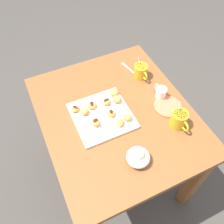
# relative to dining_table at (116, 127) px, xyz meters

# --- Properties ---
(ground_plane) EXTENTS (8.00, 8.00, 0.00)m
(ground_plane) POSITION_rel_dining_table_xyz_m (0.00, 0.00, -0.62)
(ground_plane) COLOR #423D38
(dining_table) EXTENTS (0.98, 0.83, 0.76)m
(dining_table) POSITION_rel_dining_table_xyz_m (0.00, 0.00, 0.00)
(dining_table) COLOR brown
(dining_table) RESTS_ON ground_plane
(pastry_plate_square) EXTENTS (0.32, 0.32, 0.02)m
(pastry_plate_square) POSITION_rel_dining_table_xyz_m (-0.01, -0.08, 0.15)
(pastry_plate_square) COLOR white
(pastry_plate_square) RESTS_ON dining_table
(coffee_mug_mustard_left) EXTENTS (0.12, 0.09, 0.13)m
(coffee_mug_mustard_left) POSITION_rel_dining_table_xyz_m (-0.21, 0.27, 0.19)
(coffee_mug_mustard_left) COLOR gold
(coffee_mug_mustard_left) RESTS_ON dining_table
(coffee_mug_mustard_right) EXTENTS (0.13, 0.09, 0.15)m
(coffee_mug_mustard_right) POSITION_rel_dining_table_xyz_m (0.21, 0.27, 0.19)
(coffee_mug_mustard_right) COLOR gold
(coffee_mug_mustard_right) RESTS_ON dining_table
(cream_pitcher_white) EXTENTS (0.10, 0.06, 0.07)m
(cream_pitcher_white) POSITION_rel_dining_table_xyz_m (-0.00, 0.29, 0.18)
(cream_pitcher_white) COLOR white
(cream_pitcher_white) RESTS_ON dining_table
(ice_cream_bowl) EXTENTS (0.12, 0.12, 0.09)m
(ice_cream_bowl) POSITION_rel_dining_table_xyz_m (0.31, -0.03, 0.18)
(ice_cream_bowl) COLOR white
(ice_cream_bowl) RESTS_ON dining_table
(saucer_coral_left) EXTENTS (0.16, 0.16, 0.01)m
(saucer_coral_left) POSITION_rel_dining_table_xyz_m (0.08, 0.29, 0.15)
(saucer_coral_left) COLOR #E5704C
(saucer_coral_left) RESTS_ON dining_table
(loose_spoon_near_saucer) EXTENTS (0.16, 0.05, 0.01)m
(loose_spoon_near_saucer) POSITION_rel_dining_table_xyz_m (-0.31, 0.23, 0.14)
(loose_spoon_near_saucer) COLOR silver
(loose_spoon_near_saucer) RESTS_ON dining_table
(beignet_0) EXTENTS (0.07, 0.07, 0.03)m
(beignet_0) POSITION_rel_dining_table_xyz_m (0.01, -0.04, 0.17)
(beignet_0) COLOR #D19347
(beignet_0) RESTS_ON pastry_plate_square
(chocolate_drizzle_0) EXTENTS (0.03, 0.03, 0.00)m
(chocolate_drizzle_0) POSITION_rel_dining_table_xyz_m (0.01, -0.04, 0.19)
(chocolate_drizzle_0) COLOR #381E11
(chocolate_drizzle_0) RESTS_ON beignet_0
(beignet_1) EXTENTS (0.05, 0.05, 0.04)m
(beignet_1) POSITION_rel_dining_table_xyz_m (-0.07, 0.03, 0.18)
(beignet_1) COLOR #D19347
(beignet_1) RESTS_ON pastry_plate_square
(beignet_2) EXTENTS (0.07, 0.06, 0.03)m
(beignet_2) POSITION_rel_dining_table_xyz_m (0.09, -0.02, 0.17)
(beignet_2) COLOR #D19347
(beignet_2) RESTS_ON pastry_plate_square
(beignet_3) EXTENTS (0.07, 0.07, 0.03)m
(beignet_3) POSITION_rel_dining_table_xyz_m (-0.08, -0.03, 0.17)
(beignet_3) COLOR #D19347
(beignet_3) RESTS_ON pastry_plate_square
(chocolate_drizzle_3) EXTENTS (0.02, 0.04, 0.00)m
(chocolate_drizzle_3) POSITION_rel_dining_table_xyz_m (-0.08, -0.03, 0.19)
(chocolate_drizzle_3) COLOR #381E11
(chocolate_drizzle_3) RESTS_ON beignet_3
(beignet_4) EXTENTS (0.06, 0.06, 0.04)m
(beignet_4) POSITION_rel_dining_table_xyz_m (-0.06, -0.17, 0.18)
(beignet_4) COLOR #D19347
(beignet_4) RESTS_ON pastry_plate_square
(beignet_5) EXTENTS (0.06, 0.06, 0.03)m
(beignet_5) POSITION_rel_dining_table_xyz_m (0.07, 0.03, 0.17)
(beignet_5) COLOR #D19347
(beignet_5) RESTS_ON pastry_plate_square
(beignet_6) EXTENTS (0.06, 0.06, 0.03)m
(beignet_6) POSITION_rel_dining_table_xyz_m (-0.09, -0.11, 0.17)
(beignet_6) COLOR #D19347
(beignet_6) RESTS_ON pastry_plate_square
(chocolate_drizzle_6) EXTENTS (0.04, 0.03, 0.00)m
(chocolate_drizzle_6) POSITION_rel_dining_table_xyz_m (-0.09, -0.11, 0.19)
(chocolate_drizzle_6) COLOR #381E11
(chocolate_drizzle_6) RESTS_ON beignet_6
(beignet_7) EXTENTS (0.06, 0.07, 0.03)m
(beignet_7) POSITION_rel_dining_table_xyz_m (-0.10, -0.21, 0.17)
(beignet_7) COLOR #D19347
(beignet_7) RESTS_ON pastry_plate_square
(chocolate_drizzle_7) EXTENTS (0.03, 0.03, 0.00)m
(chocolate_drizzle_7) POSITION_rel_dining_table_xyz_m (-0.10, -0.21, 0.19)
(chocolate_drizzle_7) COLOR #381E11
(chocolate_drizzle_7) RESTS_ON beignet_7
(beignet_8) EXTENTS (0.07, 0.06, 0.04)m
(beignet_8) POSITION_rel_dining_table_xyz_m (0.03, -0.14, 0.18)
(beignet_8) COLOR #D19347
(beignet_8) RESTS_ON pastry_plate_square
(chocolate_drizzle_8) EXTENTS (0.03, 0.04, 0.00)m
(chocolate_drizzle_8) POSITION_rel_dining_table_xyz_m (0.03, -0.14, 0.20)
(chocolate_drizzle_8) COLOR #381E11
(chocolate_drizzle_8) RESTS_ON beignet_8
(beignet_9) EXTENTS (0.08, 0.08, 0.03)m
(beignet_9) POSITION_rel_dining_table_xyz_m (-0.12, 0.04, 0.17)
(beignet_9) COLOR #D19347
(beignet_9) RESTS_ON pastry_plate_square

